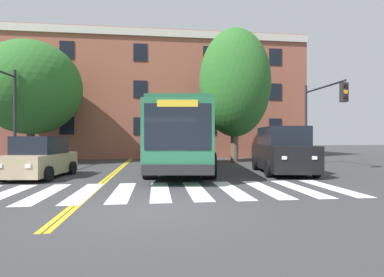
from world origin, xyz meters
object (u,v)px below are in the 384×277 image
(car_tan_near_lane, at_px, (40,159))
(car_black_far_lane, at_px, (283,151))
(street_tree_curbside_large, at_px, (235,83))
(street_tree_curbside_small, at_px, (31,88))
(city_bus, at_px, (182,137))
(traffic_light_far_corner, at_px, (0,98))
(traffic_light_near_corner, at_px, (321,108))

(car_tan_near_lane, relative_size, car_black_far_lane, 0.81)
(street_tree_curbside_large, bearing_deg, street_tree_curbside_small, 176.58)
(city_bus, relative_size, car_tan_near_lane, 2.89)
(car_tan_near_lane, xyz_separation_m, street_tree_curbside_small, (-3.50, 7.89, 4.25))
(traffic_light_far_corner, distance_m, street_tree_curbside_small, 5.11)
(city_bus, bearing_deg, traffic_light_near_corner, 6.26)
(car_tan_near_lane, relative_size, street_tree_curbside_large, 0.42)
(traffic_light_far_corner, height_order, street_tree_curbside_large, street_tree_curbside_large)
(car_tan_near_lane, distance_m, traffic_light_far_corner, 5.16)
(city_bus, xyz_separation_m, car_tan_near_lane, (-6.26, -2.33, -0.96))
(traffic_light_far_corner, relative_size, street_tree_curbside_small, 0.57)
(car_black_far_lane, relative_size, street_tree_curbside_small, 0.51)
(car_black_far_lane, xyz_separation_m, traffic_light_far_corner, (-13.96, 2.70, 2.66))
(city_bus, bearing_deg, traffic_light_far_corner, 176.02)
(car_tan_near_lane, bearing_deg, traffic_light_far_corner, 135.75)
(city_bus, height_order, street_tree_curbside_large, street_tree_curbside_large)
(traffic_light_near_corner, distance_m, street_tree_curbside_large, 6.06)
(traffic_light_near_corner, bearing_deg, street_tree_curbside_large, 137.79)
(street_tree_curbside_large, bearing_deg, traffic_light_near_corner, -42.21)
(car_tan_near_lane, xyz_separation_m, car_black_far_lane, (10.90, 0.28, 0.25))
(car_black_far_lane, distance_m, street_tree_curbside_small, 16.77)
(city_bus, xyz_separation_m, car_black_far_lane, (4.64, -2.05, -0.71))
(traffic_light_far_corner, xyz_separation_m, street_tree_curbside_small, (-0.44, 4.91, 1.35))
(car_black_far_lane, distance_m, traffic_light_far_corner, 14.46)
(traffic_light_near_corner, xyz_separation_m, street_tree_curbside_large, (-4.21, 3.82, 2.10))
(street_tree_curbside_large, bearing_deg, car_tan_near_lane, -145.72)
(street_tree_curbside_small, bearing_deg, city_bus, -29.66)
(car_tan_near_lane, height_order, car_black_far_lane, car_black_far_lane)
(city_bus, bearing_deg, car_tan_near_lane, -159.61)
(city_bus, bearing_deg, street_tree_curbside_large, 49.14)
(traffic_light_near_corner, height_order, street_tree_curbside_large, street_tree_curbside_large)
(street_tree_curbside_large, relative_size, street_tree_curbside_small, 0.98)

